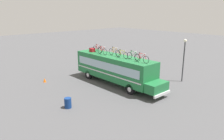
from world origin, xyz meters
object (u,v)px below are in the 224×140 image
luggage_bag_1 (92,49)px  luggage_bag_2 (92,50)px  rooftop_bicycle_6 (142,58)px  rooftop_bicycle_5 (133,56)px  traffic_cone (45,80)px  rooftop_bicycle_2 (102,51)px  bus (115,68)px  street_lamp (184,55)px  rooftop_bicycle_3 (114,52)px  rooftop_bicycle_1 (98,49)px  trash_bin (68,103)px  rooftop_bicycle_4 (122,54)px

luggage_bag_1 → luggage_bag_2: bearing=-36.9°
rooftop_bicycle_6 → rooftop_bicycle_5: bearing=165.9°
traffic_cone → rooftop_bicycle_6: bearing=29.2°
rooftop_bicycle_2 → traffic_cone: (-4.22, -5.26, -3.35)m
bus → traffic_cone: size_ratio=23.03×
luggage_bag_2 → street_lamp: street_lamp is taller
luggage_bag_1 → rooftop_bicycle_5: 7.04m
rooftop_bicycle_3 → rooftop_bicycle_2: bearing=-158.0°
rooftop_bicycle_1 → rooftop_bicycle_5: bearing=1.6°
trash_bin → rooftop_bicycle_1: bearing=124.3°
trash_bin → rooftop_bicycle_6: bearing=74.5°
bus → rooftop_bicycle_4: 2.05m
rooftop_bicycle_5 → trash_bin: 8.18m
luggage_bag_1 → rooftop_bicycle_1: 1.48m
trash_bin → rooftop_bicycle_4: bearing=96.0°
rooftop_bicycle_4 → street_lamp: bearing=61.7°
rooftop_bicycle_3 → traffic_cone: size_ratio=3.39×
rooftop_bicycle_1 → rooftop_bicycle_4: 4.27m
luggage_bag_1 → luggage_bag_2: (0.75, -0.56, 0.05)m
bus → traffic_cone: 8.38m
rooftop_bicycle_3 → street_lamp: street_lamp is taller
traffic_cone → rooftop_bicycle_5: bearing=34.8°
luggage_bag_1 → street_lamp: size_ratio=0.11×
rooftop_bicycle_2 → trash_bin: 8.44m
rooftop_bicycle_2 → street_lamp: 9.36m
luggage_bag_1 → rooftop_bicycle_1: rooftop_bicycle_1 is taller
rooftop_bicycle_1 → street_lamp: bearing=39.4°
rooftop_bicycle_5 → rooftop_bicycle_6: size_ratio=0.96×
luggage_bag_1 → bus: bearing=-3.8°
luggage_bag_1 → rooftop_bicycle_1: size_ratio=0.32×
rooftop_bicycle_3 → rooftop_bicycle_4: size_ratio=0.99×
luggage_bag_1 → traffic_cone: (-1.39, -5.97, -3.11)m
rooftop_bicycle_1 → street_lamp: street_lamp is taller
rooftop_bicycle_2 → rooftop_bicycle_6: (5.62, 0.25, -0.01)m
rooftop_bicycle_5 → street_lamp: size_ratio=0.35×
trash_bin → traffic_cone: trash_bin is taller
luggage_bag_1 → luggage_bag_2: size_ratio=0.99×
luggage_bag_2 → rooftop_bicycle_1: size_ratio=0.33×
luggage_bag_2 → rooftop_bicycle_4: 4.96m
trash_bin → luggage_bag_1: bearing=130.2°
rooftop_bicycle_6 → traffic_cone: 11.76m
rooftop_bicycle_4 → bus: bearing=174.4°
rooftop_bicycle_1 → trash_bin: bearing=-55.7°
rooftop_bicycle_3 → rooftop_bicycle_4: (1.47, -0.26, -0.02)m
luggage_bag_1 → trash_bin: luggage_bag_1 is taller
rooftop_bicycle_3 → traffic_cone: 8.76m
luggage_bag_2 → rooftop_bicycle_2: size_ratio=0.33×
luggage_bag_1 → rooftop_bicycle_3: 4.25m
luggage_bag_1 → rooftop_bicycle_6: 8.47m
rooftop_bicycle_6 → bus: bearing=177.6°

